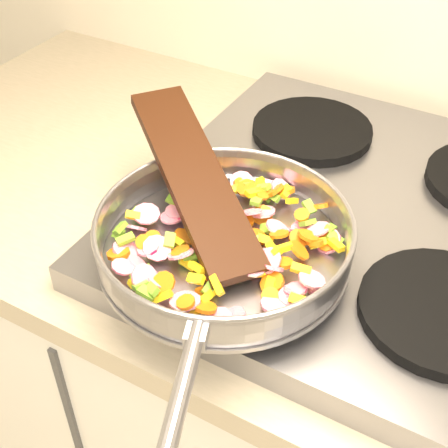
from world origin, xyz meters
The scene contains 7 objects.
cooktop centered at (-0.70, 1.67, 0.92)m, with size 0.60×0.60×0.04m, color #939399.
grate_fl centered at (-0.84, 1.52, 0.95)m, with size 0.19×0.19×0.02m, color black.
grate_fr centered at (-0.56, 1.52, 0.95)m, with size 0.19×0.19×0.02m, color black.
grate_bl centered at (-0.84, 1.81, 0.95)m, with size 0.19×0.19×0.02m, color black.
saute_pan centered at (-0.81, 1.48, 0.99)m, with size 0.34×0.50×0.06m.
vegetable_heap centered at (-0.81, 1.49, 0.98)m, with size 0.28×0.28×0.05m.
wooden_spatula centered at (-0.89, 1.52, 1.02)m, with size 0.32×0.07×0.01m, color black.
Camera 1 is at (-0.54, 0.99, 1.47)m, focal length 50.00 mm.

